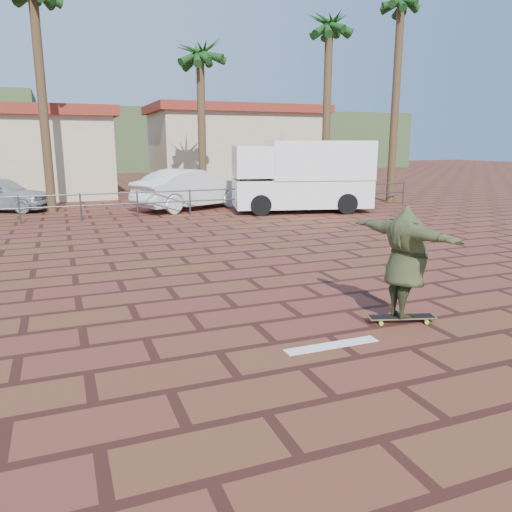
{
  "coord_description": "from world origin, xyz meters",
  "views": [
    {
      "loc": [
        -2.65,
        -6.84,
        2.75
      ],
      "look_at": [
        0.48,
        1.13,
        0.8
      ],
      "focal_mm": 35.0,
      "sensor_mm": 36.0,
      "label": 1
    }
  ],
  "objects": [
    {
      "name": "palm_center",
      "position": [
        3.5,
        15.5,
        6.36
      ],
      "size": [
        2.4,
        2.4,
        7.75
      ],
      "color": "brown",
      "rests_on": "ground"
    },
    {
      "name": "paint_stripe",
      "position": [
        0.7,
        -1.2,
        0.0
      ],
      "size": [
        1.4,
        0.22,
        0.01
      ],
      "primitive_type": "cube",
      "color": "white",
      "rests_on": "ground"
    },
    {
      "name": "car_white",
      "position": [
        2.57,
        13.89,
        0.84
      ],
      "size": [
        5.37,
        3.69,
        1.68
      ],
      "primitive_type": "imported",
      "rotation": [
        0.0,
        0.0,
        1.99
      ],
      "color": "silver",
      "rests_on": "ground"
    },
    {
      "name": "ground",
      "position": [
        0.0,
        0.0,
        0.0
      ],
      "size": [
        120.0,
        120.0,
        0.0
      ],
      "primitive_type": "plane",
      "color": "#5E291F",
      "rests_on": "ground"
    },
    {
      "name": "street_sign",
      "position": [
        6.94,
        11.5,
        1.58
      ],
      "size": [
        0.46,
        0.14,
        2.26
      ],
      "rotation": [
        0.0,
        0.0,
        0.22
      ],
      "color": "gray",
      "rests_on": "ground"
    },
    {
      "name": "campervan",
      "position": [
        6.57,
        11.49,
        1.49
      ],
      "size": [
        5.84,
        3.49,
        2.83
      ],
      "rotation": [
        0.0,
        0.0,
        -0.24
      ],
      "color": "white",
      "rests_on": "ground"
    },
    {
      "name": "palm_right",
      "position": [
        9.0,
        14.0,
        7.58
      ],
      "size": [
        2.4,
        2.4,
        9.05
      ],
      "color": "brown",
      "rests_on": "ground"
    },
    {
      "name": "longboard",
      "position": [
        2.17,
        -0.8,
        0.08
      ],
      "size": [
        1.07,
        0.53,
        0.1
      ],
      "rotation": [
        0.0,
        0.0,
        -0.3
      ],
      "color": "olive",
      "rests_on": "ground"
    },
    {
      "name": "guardrail",
      "position": [
        0.0,
        12.0,
        0.68
      ],
      "size": [
        24.06,
        0.06,
        1.0
      ],
      "color": "#47494F",
      "rests_on": "ground"
    },
    {
      "name": "skateboarder",
      "position": [
        2.17,
        -0.8,
        0.97
      ],
      "size": [
        0.83,
        2.19,
        1.74
      ],
      "primitive_type": "imported",
      "rotation": [
        0.0,
        0.0,
        1.69
      ],
      "color": "#383F22",
      "rests_on": "longboard"
    },
    {
      "name": "palm_far_right",
      "position": [
        12.0,
        13.0,
        8.51
      ],
      "size": [
        2.4,
        2.4,
        10.05
      ],
      "color": "brown",
      "rests_on": "ground"
    },
    {
      "name": "building_east",
      "position": [
        8.0,
        24.0,
        2.54
      ],
      "size": [
        10.6,
        6.6,
        5.0
      ],
      "color": "beige",
      "rests_on": "ground"
    },
    {
      "name": "hill_front",
      "position": [
        0.0,
        50.0,
        3.0
      ],
      "size": [
        70.0,
        18.0,
        6.0
      ],
      "primitive_type": "cube",
      "color": "#384C28",
      "rests_on": "ground"
    }
  ]
}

